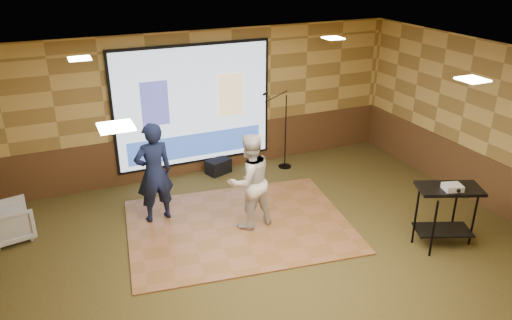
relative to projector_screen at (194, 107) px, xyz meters
name	(u,v)px	position (x,y,z in m)	size (l,w,h in m)	color
ground	(263,256)	(0.00, -3.44, -1.47)	(9.00, 9.00, 0.00)	#303819
room_shell	(264,132)	(0.00, -3.44, 0.62)	(9.04, 7.04, 3.02)	tan
wainscot_back	(196,151)	(0.00, 0.04, -1.00)	(9.00, 0.04, 0.95)	#55381C
wainscot_right	(480,180)	(4.48, -3.44, -1.00)	(0.04, 7.00, 0.95)	#55381C
projector_screen	(194,107)	(0.00, 0.00, 0.00)	(3.32, 0.06, 2.52)	black
downlight_nw	(80,59)	(-2.20, -1.64, 1.50)	(0.32, 0.32, 0.02)	#FFECBF
downlight_ne	(333,38)	(2.20, -1.64, 1.50)	(0.32, 0.32, 0.02)	#FFECBF
downlight_sw	(116,127)	(-2.20, -4.94, 1.50)	(0.32, 0.32, 0.02)	#FFECBF
downlight_se	(472,80)	(2.20, -4.94, 1.50)	(0.32, 0.32, 0.02)	#FFECBF
dance_floor	(239,226)	(-0.01, -2.45, -1.46)	(3.78, 2.88, 0.03)	#995D38
player_left	(154,173)	(-1.26, -1.66, -0.55)	(0.66, 0.43, 1.81)	#141C3E
player_right	(249,181)	(0.17, -2.51, -0.60)	(0.82, 0.64, 1.69)	silver
av_table	(447,204)	(2.83, -4.29, -0.74)	(0.98, 0.52, 1.03)	black
projector	(453,187)	(2.79, -4.37, -0.39)	(0.27, 0.23, 0.09)	silver
mic_stand	(283,147)	(1.81, -0.50, -0.98)	(0.69, 0.28, 1.77)	black
banquet_chair	(10,222)	(-3.63, -1.30, -1.16)	(0.67, 0.69, 0.63)	gray
duffel_bag	(218,166)	(0.41, -0.21, -1.32)	(0.50, 0.33, 0.31)	black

